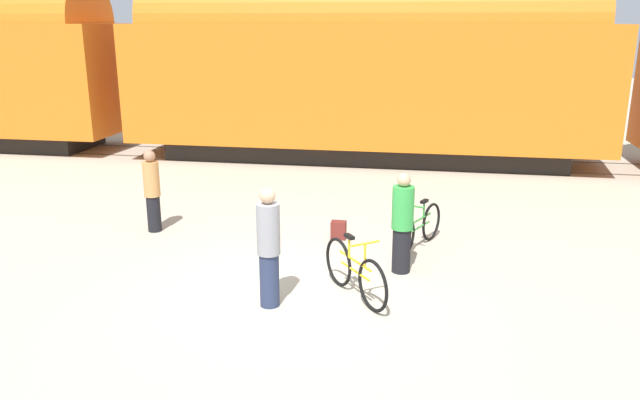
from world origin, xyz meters
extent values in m
plane|color=#B2A893|center=(0.00, 0.00, 0.00)|extent=(80.00, 80.00, 0.00)
cube|color=black|center=(0.00, 9.51, 0.28)|extent=(11.36, 2.26, 0.55)
cube|color=orange|center=(0.00, 9.51, 2.21)|extent=(13.53, 3.01, 3.33)
cylinder|color=orange|center=(0.00, 9.51, 3.88)|extent=(12.44, 2.86, 2.86)
cube|color=#4C4238|center=(0.00, 8.79, 0.01)|extent=(54.46, 0.07, 0.01)
cube|color=#4C4238|center=(0.00, 10.22, 0.01)|extent=(54.46, 0.07, 0.01)
torus|color=black|center=(1.61, 1.72, 0.36)|extent=(0.34, 0.67, 0.71)
torus|color=black|center=(2.06, 2.69, 0.36)|extent=(0.34, 0.67, 0.71)
cylinder|color=#338C38|center=(1.83, 2.20, 0.54)|extent=(0.42, 0.87, 0.04)
cylinder|color=#338C38|center=(1.83, 2.20, 0.39)|extent=(0.39, 0.79, 0.04)
cylinder|color=#338C38|center=(1.91, 2.37, 0.69)|extent=(0.04, 0.04, 0.30)
cube|color=black|center=(1.91, 2.37, 0.84)|extent=(0.16, 0.22, 0.05)
cylinder|color=#338C38|center=(1.71, 1.94, 0.71)|extent=(0.04, 0.04, 0.33)
cylinder|color=#338C38|center=(1.71, 1.94, 0.87)|extent=(0.43, 0.22, 0.03)
torus|color=black|center=(1.26, -0.46, 0.38)|extent=(0.50, 0.64, 0.76)
torus|color=black|center=(0.65, 0.34, 0.38)|extent=(0.50, 0.64, 0.76)
cylinder|color=gold|center=(0.96, -0.06, 0.58)|extent=(0.56, 0.73, 0.04)
cylinder|color=gold|center=(0.96, -0.06, 0.42)|extent=(0.51, 0.66, 0.04)
cylinder|color=gold|center=(0.85, 0.08, 0.74)|extent=(0.04, 0.04, 0.32)
cube|color=black|center=(0.85, 0.08, 0.90)|extent=(0.18, 0.21, 0.05)
cylinder|color=gold|center=(1.12, -0.28, 0.76)|extent=(0.04, 0.04, 0.36)
cylinder|color=gold|center=(1.12, -0.28, 0.93)|extent=(0.39, 0.30, 0.03)
cylinder|color=black|center=(-3.26, 2.29, 0.35)|extent=(0.26, 0.26, 0.71)
cylinder|color=tan|center=(-3.26, 2.29, 1.05)|extent=(0.31, 0.31, 0.67)
sphere|color=#A37556|center=(-3.26, 2.29, 1.49)|extent=(0.22, 0.22, 0.22)
cylinder|color=black|center=(1.58, 1.05, 0.37)|extent=(0.30, 0.30, 0.74)
cylinder|color=green|center=(1.58, 1.05, 1.09)|extent=(0.35, 0.35, 0.70)
sphere|color=tan|center=(1.58, 1.05, 1.55)|extent=(0.22, 0.22, 0.22)
cylinder|color=#283351|center=(-0.21, -0.55, 0.40)|extent=(0.28, 0.28, 0.80)
cylinder|color=gray|center=(-0.21, -0.55, 1.16)|extent=(0.33, 0.33, 0.74)
sphere|color=tan|center=(-0.21, -0.55, 1.64)|extent=(0.22, 0.22, 0.22)
cube|color=maroon|center=(0.35, 2.46, 0.17)|extent=(0.28, 0.20, 0.34)
camera|label=1|loc=(1.93, -8.53, 3.95)|focal=35.00mm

